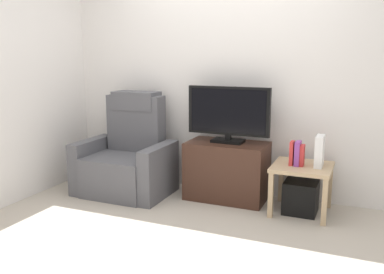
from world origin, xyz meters
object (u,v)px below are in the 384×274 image
(book_rightmost, at_px, (302,155))
(game_console, at_px, (320,151))
(television, at_px, (228,113))
(subwoofer_box, at_px, (301,197))
(side_table, at_px, (302,173))
(book_leftmost, at_px, (292,153))
(book_middle, at_px, (298,153))
(recliner_armchair, at_px, (128,158))
(tv_stand, at_px, (227,171))

(book_rightmost, relative_size, game_console, 0.68)
(television, height_order, book_rightmost, television)
(subwoofer_box, bearing_deg, side_table, -116.57)
(side_table, height_order, book_leftmost, book_leftmost)
(book_middle, bearing_deg, recliner_armchair, -177.62)
(recliner_armchair, xyz_separation_m, book_middle, (1.80, 0.08, 0.21))
(side_table, height_order, book_rightmost, book_rightmost)
(side_table, xyz_separation_m, book_rightmost, (-0.01, -0.02, 0.17))
(subwoofer_box, bearing_deg, book_leftmost, -168.69)
(recliner_armchair, distance_m, game_console, 2.01)
(book_leftmost, distance_m, game_console, 0.25)
(subwoofer_box, height_order, book_leftmost, book_leftmost)
(tv_stand, height_order, television, television)
(book_middle, bearing_deg, subwoofer_box, 23.43)
(recliner_armchair, bearing_deg, game_console, 1.01)
(tv_stand, relative_size, book_middle, 3.60)
(side_table, relative_size, book_rightmost, 2.74)
(side_table, xyz_separation_m, book_leftmost, (-0.10, -0.02, 0.19))
(television, bearing_deg, book_leftmost, -11.19)
(tv_stand, relative_size, game_console, 2.80)
(recliner_armchair, xyz_separation_m, subwoofer_box, (1.85, 0.10, -0.22))
(recliner_armchair, bearing_deg, tv_stand, 7.99)
(game_console, bearing_deg, television, 173.58)
(recliner_armchair, distance_m, book_rightmost, 1.86)
(television, distance_m, side_table, 0.93)
(subwoofer_box, bearing_deg, book_rightmost, -108.86)
(tv_stand, distance_m, side_table, 0.79)
(book_middle, bearing_deg, book_rightmost, 0.00)
(television, distance_m, subwoofer_box, 1.08)
(tv_stand, bearing_deg, side_table, -6.98)
(book_rightmost, bearing_deg, book_middle, 180.00)
(book_leftmost, bearing_deg, game_console, 6.98)
(side_table, xyz_separation_m, game_console, (0.15, 0.01, 0.22))
(side_table, height_order, subwoofer_box, side_table)
(television, xyz_separation_m, book_leftmost, (0.67, -0.13, -0.32))
(book_leftmost, bearing_deg, book_rightmost, 0.00)
(subwoofer_box, relative_size, book_leftmost, 1.37)
(side_table, height_order, game_console, game_console)
(recliner_armchair, height_order, book_middle, recliner_armchair)
(tv_stand, bearing_deg, recliner_armchair, -170.00)
(recliner_armchair, bearing_deg, book_rightmost, 0.32)
(side_table, distance_m, book_middle, 0.19)
(recliner_armchair, xyz_separation_m, book_leftmost, (1.75, 0.08, 0.21))
(book_leftmost, distance_m, book_middle, 0.05)
(side_table, bearing_deg, tv_stand, 173.02)
(tv_stand, relative_size, book_rightmost, 4.15)
(recliner_armchair, relative_size, book_middle, 4.75)
(tv_stand, relative_size, side_table, 1.51)
(recliner_armchair, distance_m, book_leftmost, 1.76)
(subwoofer_box, distance_m, game_console, 0.48)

